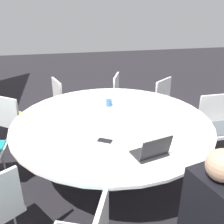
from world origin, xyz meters
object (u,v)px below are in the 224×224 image
object	(u,v)px
cell_phone	(105,141)
handbag	(198,131)
laptop	(152,151)
person_0	(210,217)
chair_4	(123,95)
chair_5	(66,99)
chair_3	(169,102)
chair_6	(15,118)
chair_2	(217,123)
coffee_cup	(109,103)

from	to	relation	value
cell_phone	handbag	xyz separation A→B (m)	(1.01, -1.63, -0.61)
laptop	person_0	bearing A→B (deg)	88.75
chair_4	chair_5	bearing A→B (deg)	-67.64
laptop	chair_3	bearing A→B (deg)	-132.49
chair_4	chair_6	world-z (taller)	same
person_0	cell_phone	world-z (taller)	person_0
chair_6	person_0	distance (m)	2.75
chair_4	cell_phone	distance (m)	1.92
chair_5	chair_6	bearing A→B (deg)	-69.12
chair_4	chair_5	distance (m)	0.97
handbag	cell_phone	bearing A→B (deg)	121.67
handbag	chair_2	bearing A→B (deg)	175.36
chair_2	chair_4	bearing A→B (deg)	-54.07
chair_4	coffee_cup	world-z (taller)	chair_4
chair_4	chair_6	distance (m)	1.77
chair_3	handbag	size ratio (longest dim) A/B	2.39
chair_4	person_0	bearing A→B (deg)	19.41
chair_2	chair_6	size ratio (longest dim) A/B	1.00
chair_2	chair_3	distance (m)	0.87
chair_3	cell_phone	world-z (taller)	chair_3
chair_3	coffee_cup	world-z (taller)	chair_3
chair_3	coffee_cup	bearing A→B (deg)	-11.66
chair_6	laptop	xyz separation A→B (m)	(-1.58, -1.40, 0.28)
cell_phone	person_0	bearing A→B (deg)	-153.32
cell_phone	chair_5	bearing A→B (deg)	10.70
chair_4	chair_3	bearing A→B (deg)	77.04
chair_6	handbag	world-z (taller)	chair_6
cell_phone	laptop	bearing A→B (deg)	-133.71
chair_2	person_0	distance (m)	1.92
laptop	handbag	world-z (taller)	laptop
chair_6	chair_4	bearing A→B (deg)	54.82
handbag	chair_5	bearing A→B (deg)	68.28
chair_4	chair_6	bearing A→B (deg)	-49.45
chair_3	chair_4	bearing A→B (deg)	-71.66
person_0	laptop	xyz separation A→B (m)	(0.68, 0.16, 0.09)
person_0	coffee_cup	bearing A→B (deg)	-4.79
handbag	coffee_cup	bearing A→B (deg)	96.07
laptop	handbag	size ratio (longest dim) A/B	0.95
chair_4	chair_5	xyz separation A→B (m)	(-0.01, 0.97, 0.00)
chair_2	chair_6	bearing A→B (deg)	-16.21
chair_3	cell_phone	size ratio (longest dim) A/B	5.51
chair_6	laptop	size ratio (longest dim) A/B	2.51
chair_6	chair_3	bearing A→B (deg)	39.17
chair_5	laptop	world-z (taller)	laptop
chair_5	chair_6	xyz separation A→B (m)	(-0.56, 0.71, 0.00)
chair_2	cell_phone	size ratio (longest dim) A/B	5.51
chair_3	chair_6	size ratio (longest dim) A/B	1.00
chair_4	coffee_cup	size ratio (longest dim) A/B	9.70
coffee_cup	chair_6	bearing A→B (deg)	73.07
chair_6	cell_phone	bearing A→B (deg)	-13.64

